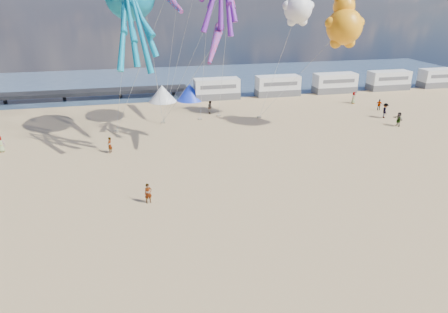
% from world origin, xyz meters
% --- Properties ---
extents(ground, '(120.00, 120.00, 0.00)m').
position_xyz_m(ground, '(0.00, 0.00, 0.00)').
color(ground, tan).
rests_on(ground, ground).
extents(water, '(120.00, 120.00, 0.00)m').
position_xyz_m(water, '(0.00, 55.00, 0.02)').
color(water, '#354B66').
rests_on(water, ground).
extents(motorhome_0, '(6.60, 2.50, 3.00)m').
position_xyz_m(motorhome_0, '(6.00, 40.00, 1.50)').
color(motorhome_0, silver).
rests_on(motorhome_0, ground).
extents(motorhome_1, '(6.60, 2.50, 3.00)m').
position_xyz_m(motorhome_1, '(15.50, 40.00, 1.50)').
color(motorhome_1, silver).
rests_on(motorhome_1, ground).
extents(motorhome_2, '(6.60, 2.50, 3.00)m').
position_xyz_m(motorhome_2, '(25.00, 40.00, 1.50)').
color(motorhome_2, silver).
rests_on(motorhome_2, ground).
extents(motorhome_3, '(6.60, 2.50, 3.00)m').
position_xyz_m(motorhome_3, '(34.50, 40.00, 1.50)').
color(motorhome_3, silver).
rests_on(motorhome_3, ground).
extents(motorhome_4, '(6.60, 2.50, 3.00)m').
position_xyz_m(motorhome_4, '(44.00, 40.00, 1.50)').
color(motorhome_4, silver).
rests_on(motorhome_4, ground).
extents(tent_white, '(4.00, 4.00, 2.40)m').
position_xyz_m(tent_white, '(-2.00, 40.00, 1.20)').
color(tent_white, white).
rests_on(tent_white, ground).
extents(tent_blue, '(4.00, 4.00, 2.40)m').
position_xyz_m(tent_blue, '(2.00, 40.00, 1.20)').
color(tent_blue, '#1933CC').
rests_on(tent_blue, ground).
extents(standing_person, '(0.63, 0.48, 1.54)m').
position_xyz_m(standing_person, '(-5.46, 9.59, 0.77)').
color(standing_person, tan).
rests_on(standing_person, ground).
extents(beachgoer_0, '(0.64, 0.46, 1.66)m').
position_xyz_m(beachgoer_0, '(-19.05, 23.26, 0.83)').
color(beachgoer_0, '#7F6659').
rests_on(beachgoer_0, ground).
extents(beachgoer_1, '(0.54, 0.83, 1.69)m').
position_xyz_m(beachgoer_1, '(3.54, 32.22, 0.84)').
color(beachgoer_1, '#7F6659').
rests_on(beachgoer_1, ground).
extents(beachgoer_2, '(1.01, 1.12, 1.87)m').
position_xyz_m(beachgoer_2, '(24.49, 25.54, 0.94)').
color(beachgoer_2, '#7F6659').
rests_on(beachgoer_2, ground).
extents(beachgoer_3, '(1.10, 1.03, 1.49)m').
position_xyz_m(beachgoer_3, '(25.85, 28.92, 0.75)').
color(beachgoer_3, '#7F6659').
rests_on(beachgoer_3, ground).
extents(beachgoer_4, '(0.45, 0.99, 1.65)m').
position_xyz_m(beachgoer_4, '(24.08, 22.20, 0.83)').
color(beachgoer_4, '#7F6659').
rests_on(beachgoer_4, ground).
extents(beachgoer_5, '(1.04, 1.54, 1.59)m').
position_xyz_m(beachgoer_5, '(-8.63, 20.71, 0.80)').
color(beachgoer_5, '#7F6659').
rests_on(beachgoer_5, ground).
extents(beachgoer_6, '(0.73, 0.69, 1.67)m').
position_xyz_m(beachgoer_6, '(24.38, 32.97, 0.83)').
color(beachgoer_6, '#7F6659').
rests_on(beachgoer_6, ground).
extents(sandbag_a, '(0.50, 0.35, 0.22)m').
position_xyz_m(sandbag_a, '(-8.21, 26.90, 0.11)').
color(sandbag_a, gray).
rests_on(sandbag_a, ground).
extents(sandbag_b, '(0.50, 0.35, 0.22)m').
position_xyz_m(sandbag_b, '(1.78, 29.81, 0.11)').
color(sandbag_b, gray).
rests_on(sandbag_b, ground).
extents(sandbag_c, '(0.50, 0.35, 0.22)m').
position_xyz_m(sandbag_c, '(9.14, 28.89, 0.11)').
color(sandbag_c, gray).
rests_on(sandbag_c, ground).
extents(sandbag_d, '(0.50, 0.35, 0.22)m').
position_xyz_m(sandbag_d, '(4.32, 30.76, 0.11)').
color(sandbag_d, gray).
rests_on(sandbag_d, ground).
extents(sandbag_e, '(0.50, 0.35, 0.22)m').
position_xyz_m(sandbag_e, '(-2.81, 29.35, 0.11)').
color(sandbag_e, gray).
rests_on(sandbag_e, ground).
extents(kite_panda, '(4.25, 4.05, 5.41)m').
position_xyz_m(kite_panda, '(12.77, 27.43, 12.90)').
color(kite_panda, white).
extents(kite_teddy_orange, '(5.05, 4.83, 6.30)m').
position_xyz_m(kite_teddy_orange, '(15.82, 22.21, 11.28)').
color(kite_teddy_orange, orange).
extents(windsock_right, '(2.99, 5.51, 5.60)m').
position_xyz_m(windsock_right, '(1.49, 18.82, 10.27)').
color(windsock_right, red).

